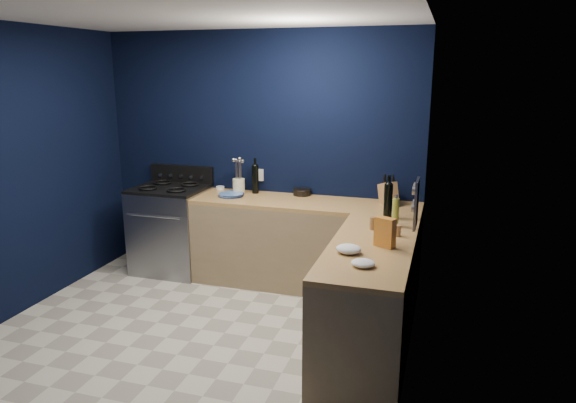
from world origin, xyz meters
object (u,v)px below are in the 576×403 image
at_px(knife_block, 388,194).
at_px(utensil_crock, 239,186).
at_px(gas_range, 172,230).
at_px(crouton_bag, 385,232).
at_px(plate_stack, 231,195).

bearing_deg(knife_block, utensil_crock, 145.03).
bearing_deg(gas_range, crouton_bag, -25.16).
bearing_deg(plate_stack, crouton_bag, -33.62).
relative_size(gas_range, knife_block, 4.27).
distance_m(plate_stack, utensil_crock, 0.17).
distance_m(plate_stack, crouton_bag, 2.09).
xyz_separation_m(plate_stack, utensil_crock, (0.03, 0.15, 0.06)).
bearing_deg(utensil_crock, plate_stack, -100.79).
distance_m(plate_stack, knife_block, 1.62).
bearing_deg(knife_block, plate_stack, 150.37).
xyz_separation_m(gas_range, plate_stack, (0.73, -0.00, 0.46)).
relative_size(plate_stack, utensil_crock, 1.62).
relative_size(utensil_crock, knife_block, 0.74).
xyz_separation_m(gas_range, utensil_crock, (0.75, 0.15, 0.52)).
distance_m(utensil_crock, crouton_bag, 2.15).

